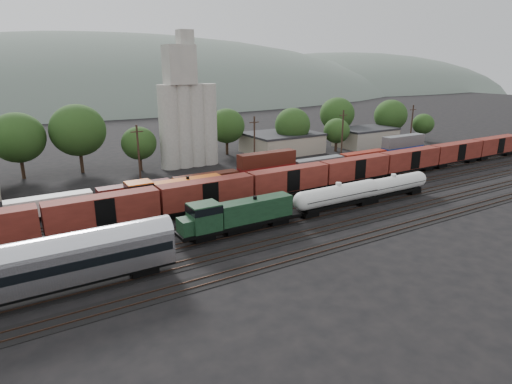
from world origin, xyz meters
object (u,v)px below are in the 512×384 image
passenger_coach (37,266)px  green_locomotive (235,215)px  tank_car_a (338,195)px  grain_silo (187,116)px  orange_locomotive (169,192)px

passenger_coach → green_locomotive: bearing=11.7°
tank_car_a → passenger_coach: passenger_coach is taller
green_locomotive → grain_silo: bearing=75.5°
grain_silo → green_locomotive: bearing=-104.5°
green_locomotive → tank_car_a: 18.22m
passenger_coach → orange_locomotive: passenger_coach is taller
tank_car_a → grain_silo: (-7.61, 41.00, 8.66)m
tank_car_a → grain_silo: size_ratio=0.57×
green_locomotive → orange_locomotive: bearing=103.8°
passenger_coach → orange_locomotive: 28.69m
tank_car_a → passenger_coach: size_ratio=0.62×
passenger_coach → grain_silo: size_ratio=0.92×
orange_locomotive → grain_silo: (14.29, 26.00, 8.56)m
tank_car_a → orange_locomotive: (-21.90, 15.00, 0.10)m
passenger_coach → orange_locomotive: (20.55, 20.00, -0.98)m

